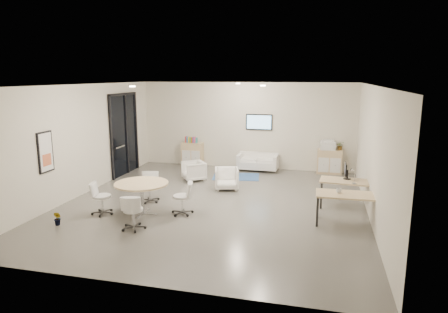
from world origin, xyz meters
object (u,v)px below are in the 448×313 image
Objects in this scene: sideboard_left at (193,154)px; desk_rear at (347,183)px; armchair_left at (194,170)px; armchair_right at (227,178)px; sideboard_right at (329,162)px; round_table at (142,186)px; desk_front at (347,197)px; loveseat at (258,162)px.

sideboard_left reaches higher than desk_rear.
sideboard_left reaches higher than armchair_left.
sideboard_left is 1.24× the size of armchair_right.
armchair_left is (-4.40, -2.05, -0.08)m from sideboard_right.
sideboard_right is at bearing 78.78° from armchair_left.
desk_front is at bearing 5.71° from round_table.
armchair_right is at bearing -137.57° from sideboard_right.
loveseat is at bearing -2.96° from sideboard_left.
sideboard_right is at bearing 26.76° from armchair_right.
sideboard_right reaches higher than round_table.
round_table is (-5.03, -1.81, 0.08)m from desk_rear.
sideboard_left is 0.63× the size of desk_rear.
round_table is at bearing -175.64° from desk_front.
sideboard_right is 7.21m from round_table.
sideboard_left is at bearing 151.01° from desk_rear.
sideboard_right is 1.19× the size of armchair_right.
armchair_right is (-3.08, -2.82, -0.07)m from sideboard_right.
sideboard_left reaches higher than armchair_right.
sideboard_left is 7.42m from desk_front.
desk_rear is at bearing -83.80° from sideboard_right.
sideboard_right is (5.12, -0.00, -0.02)m from sideboard_left.
armchair_right is 3.13m from round_table.
sideboard_right reaches higher than armchair_left.
desk_rear is 5.35m from round_table.
loveseat is 2.01× the size of armchair_right.
armchair_left is at bearing 165.89° from desk_rear.
armchair_left is at bearing -132.77° from loveseat.
sideboard_right reaches higher than loveseat.
sideboard_left is at bearing 136.03° from desk_front.
desk_front is (-0.06, -1.32, 0.01)m from desk_rear.
sideboard_right is 5.04m from desk_front.
sideboard_left is at bearing 179.99° from sideboard_right.
armchair_right reaches higher than desk_rear.
desk_rear reaches higher than armchair_left.
sideboard_left reaches higher than loveseat.
loveseat is 1.09× the size of round_table.
round_table is at bearing -109.91° from loveseat.
desk_rear is (5.52, -3.71, 0.20)m from sideboard_left.
armchair_right is at bearing 60.27° from round_table.
armchair_left is 0.52× the size of round_table.
sideboard_right is at bearing 4.19° from loveseat.
sideboard_right is 2.55m from loveseat.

